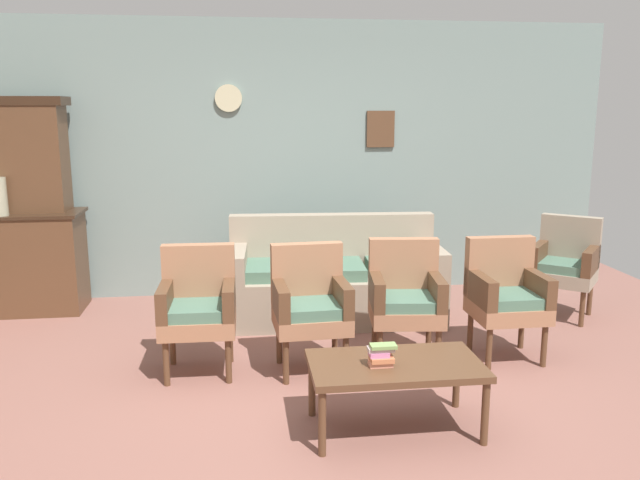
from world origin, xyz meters
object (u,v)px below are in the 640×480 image
(armchair_row_middle, at_px, (310,302))
(book_stack_on_table, at_px, (381,355))
(armchair_near_cabinet, at_px, (198,304))
(wingback_chair_by_fireplace, at_px, (565,262))
(side_cabinet, at_px, (20,262))
(armchair_by_doorway, at_px, (405,295))
(coffee_table, at_px, (395,369))
(armchair_near_couch_end, at_px, (506,293))
(floral_couch, at_px, (334,282))

(armchair_row_middle, bearing_deg, book_stack_on_table, -73.97)
(armchair_near_cabinet, height_order, wingback_chair_by_fireplace, same)
(wingback_chair_by_fireplace, bearing_deg, book_stack_on_table, -137.67)
(armchair_near_cabinet, xyz_separation_m, armchair_row_middle, (0.79, -0.06, 0.00))
(side_cabinet, relative_size, wingback_chair_by_fireplace, 1.28)
(side_cabinet, bearing_deg, armchair_by_doorway, -26.64)
(coffee_table, relative_size, book_stack_on_table, 6.20)
(armchair_near_cabinet, height_order, armchair_by_doorway, same)
(armchair_near_cabinet, distance_m, armchair_near_couch_end, 2.28)
(side_cabinet, relative_size, coffee_table, 1.16)
(floral_couch, bearing_deg, side_cabinet, 168.99)
(armchair_row_middle, xyz_separation_m, wingback_chair_by_fireplace, (2.42, 0.93, 0.00))
(armchair_by_doorway, relative_size, coffee_table, 0.90)
(floral_couch, xyz_separation_m, wingback_chair_by_fireplace, (2.07, -0.22, 0.17))
(book_stack_on_table, bearing_deg, armchair_near_cabinet, 135.24)
(wingback_chair_by_fireplace, bearing_deg, floral_couch, 174.03)
(coffee_table, bearing_deg, armchair_near_cabinet, 138.73)
(floral_couch, height_order, armchair_near_cabinet, same)
(armchair_near_couch_end, bearing_deg, armchair_row_middle, -178.04)
(floral_couch, distance_m, armchair_by_doorway, 1.14)
(armchair_by_doorway, height_order, wingback_chair_by_fireplace, same)
(armchair_near_couch_end, height_order, book_stack_on_table, armchair_near_couch_end)
(side_cabinet, bearing_deg, floral_couch, -11.01)
(side_cabinet, xyz_separation_m, armchair_near_cabinet, (1.70, -1.63, 0.03))
(armchair_near_cabinet, xyz_separation_m, book_stack_on_table, (1.08, -1.07, -0.02))
(armchair_by_doorway, height_order, coffee_table, armchair_by_doorway)
(floral_couch, xyz_separation_m, armchair_near_cabinet, (-1.14, -1.08, 0.17))
(armchair_by_doorway, height_order, book_stack_on_table, armchair_by_doorway)
(side_cabinet, bearing_deg, book_stack_on_table, -44.17)
(armchair_near_cabinet, height_order, coffee_table, armchair_near_cabinet)
(floral_couch, bearing_deg, armchair_row_middle, -106.97)
(wingback_chair_by_fireplace, bearing_deg, coffee_table, -136.95)
(armchair_by_doorway, distance_m, book_stack_on_table, 1.17)
(wingback_chair_by_fireplace, relative_size, coffee_table, 0.90)
(armchair_by_doorway, bearing_deg, armchair_near_cabinet, -179.23)
(armchair_by_doorway, bearing_deg, coffee_table, -107.56)
(armchair_by_doorway, distance_m, coffee_table, 1.11)
(floral_couch, height_order, book_stack_on_table, floral_couch)
(side_cabinet, height_order, armchair_row_middle, side_cabinet)
(side_cabinet, xyz_separation_m, armchair_near_couch_end, (3.98, -1.64, 0.03))
(armchair_near_couch_end, relative_size, wingback_chair_by_fireplace, 1.00)
(armchair_row_middle, distance_m, wingback_chair_by_fireplace, 2.59)
(wingback_chair_by_fireplace, xyz_separation_m, book_stack_on_table, (-2.13, -1.94, -0.02))
(armchair_row_middle, distance_m, book_stack_on_table, 1.05)
(side_cabinet, xyz_separation_m, armchair_row_middle, (2.50, -1.70, 0.03))
(armchair_near_cabinet, bearing_deg, armchair_by_doorway, 0.77)
(coffee_table, bearing_deg, armchair_by_doorway, 72.44)
(floral_couch, distance_m, armchair_near_couch_end, 1.59)
(armchair_row_middle, xyz_separation_m, armchair_near_couch_end, (1.49, 0.05, 0.00))
(armchair_near_couch_end, distance_m, coffee_table, 1.51)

